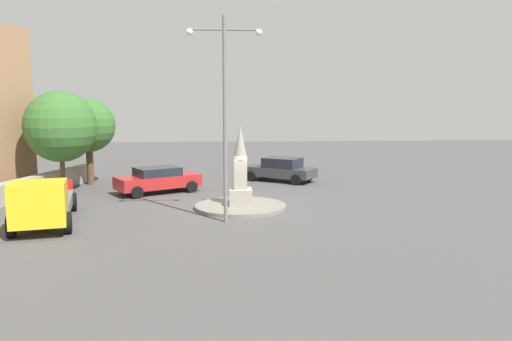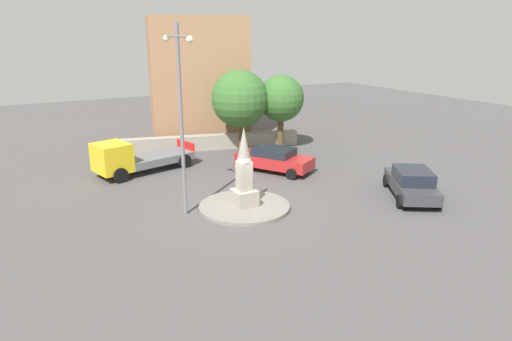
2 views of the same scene
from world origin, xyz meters
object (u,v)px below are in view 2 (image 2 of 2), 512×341
Objects in this scene: car_dark_grey_parked_left at (412,183)px; streetlamp at (181,106)px; tree_mid_cluster at (281,99)px; monument at (244,174)px; truck_yellow_near_island at (133,158)px; corner_building at (195,77)px; car_red_parked_right at (274,159)px; tree_near_wall at (240,99)px.

streetlamp is at bearing -108.11° from car_dark_grey_parked_left.
streetlamp is at bearing -51.52° from tree_mid_cluster.
streetlamp reaches higher than monument.
monument is 8.54m from truck_yellow_near_island.
monument is 0.61× the size of truck_yellow_near_island.
monument is 0.45× the size of streetlamp.
corner_building reaches higher than truck_yellow_near_island.
corner_building is (-16.67, 4.47, 2.83)m from monument.
streetlamp is 1.62× the size of tree_mid_cluster.
truck_yellow_near_island is at bearing -176.42° from streetlamp.
tree_mid_cluster is (-8.10, 10.19, -1.44)m from streetlamp.
tree_near_wall is at bearing 175.11° from car_red_parked_right.
monument reaches higher than car_red_parked_right.
tree_mid_cluster is (-0.88, 10.65, 2.57)m from truck_yellow_near_island.
car_dark_grey_parked_left is at bearing 71.89° from streetlamp.
streetlamp reaches higher than car_dark_grey_parked_left.
streetlamp reaches higher than truck_yellow_near_island.
car_dark_grey_parked_left is (3.46, 10.59, -4.18)m from streetlamp.
car_red_parked_right is at bearing -4.89° from tree_near_wall.
tree_near_wall reaches higher than car_red_parked_right.
car_red_parked_right is at bearing -36.03° from tree_mid_cluster.
truck_yellow_near_island is (-7.22, -0.45, -4.01)m from streetlamp.
tree_near_wall is (-12.31, -3.19, 2.84)m from car_dark_grey_parked_left.
car_dark_grey_parked_left is 7.99m from car_red_parked_right.
tree_mid_cluster is (7.87, 3.08, -1.00)m from corner_building.
car_red_parked_right is (-7.11, -3.63, -0.02)m from car_dark_grey_parked_left.
streetlamp is 11.62m from tree_near_wall.
tree_near_wall reaches higher than car_dark_grey_parked_left.
tree_near_wall is at bearing -105.01° from tree_mid_cluster.
tree_mid_cluster is (0.75, 2.79, -0.10)m from tree_near_wall.
car_dark_grey_parked_left is at bearing 1.96° from tree_mid_cluster.
monument reaches higher than car_dark_grey_parked_left.
truck_yellow_near_island is 1.10× the size of tree_near_wall.
car_red_parked_right is at bearing 64.29° from truck_yellow_near_island.
car_dark_grey_parked_left is at bearing 10.13° from corner_building.
corner_building is at bearing -169.87° from car_dark_grey_parked_left.
tree_mid_cluster is (-8.80, 7.55, 1.83)m from monument.
corner_building reaches higher than streetlamp.
monument is 0.78× the size of car_red_parked_right.
monument is 6.20m from car_red_parked_right.
car_red_parked_right is at bearing 135.28° from monument.
monument is 0.73× the size of tree_mid_cluster.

